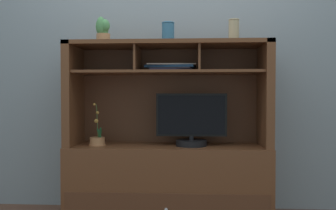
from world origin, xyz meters
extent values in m
cube|color=gray|center=(0.00, 0.26, 1.40)|extent=(6.00, 0.02, 2.80)
cube|color=brown|center=(0.00, 0.00, 0.28)|extent=(1.52, 0.45, 0.55)
cube|color=#57321E|center=(0.00, -0.23, 0.13)|extent=(1.46, 0.01, 0.22)
sphere|color=silver|center=(0.00, -0.24, 0.13)|extent=(0.02, 0.02, 0.02)
cube|color=brown|center=(-0.73, 0.00, 0.94)|extent=(0.06, 0.41, 0.78)
cube|color=brown|center=(0.73, 0.00, 0.94)|extent=(0.06, 0.41, 0.78)
cube|color=#57321E|center=(0.00, 0.19, 0.93)|extent=(1.46, 0.02, 0.75)
cube|color=brown|center=(0.00, 0.00, 1.32)|extent=(1.52, 0.41, 0.03)
cube|color=brown|center=(0.00, 0.00, 1.11)|extent=(1.40, 0.37, 0.02)
cube|color=brown|center=(-0.23, 0.00, 1.21)|extent=(0.02, 0.34, 0.19)
cube|color=brown|center=(0.23, 0.00, 1.21)|extent=(0.02, 0.34, 0.19)
cylinder|color=black|center=(0.18, -0.03, 0.57)|extent=(0.23, 0.23, 0.04)
cylinder|color=black|center=(0.18, -0.03, 0.61)|extent=(0.04, 0.04, 0.03)
cube|color=black|center=(0.18, -0.03, 0.79)|extent=(0.53, 0.03, 0.32)
cube|color=black|center=(0.18, -0.05, 0.79)|extent=(0.50, 0.00, 0.29)
cylinder|color=#B67A4D|center=(-0.54, -0.04, 0.58)|extent=(0.11, 0.11, 0.06)
cylinder|color=#B67A4D|center=(-0.54, -0.04, 0.56)|extent=(0.13, 0.13, 0.01)
cylinder|color=#4C6B38|center=(-0.54, -0.04, 0.74)|extent=(0.01, 0.03, 0.25)
sphere|color=gold|center=(-0.54, -0.05, 0.74)|extent=(0.03, 0.03, 0.03)
sphere|color=gold|center=(-0.53, -0.04, 0.80)|extent=(0.02, 0.02, 0.02)
sphere|color=gold|center=(-0.55, -0.06, 0.86)|extent=(0.02, 0.02, 0.02)
ellipsoid|color=#256036|center=(-0.52, -0.05, 0.64)|extent=(0.05, 0.06, 0.09)
ellipsoid|color=#256036|center=(-0.52, -0.03, 0.64)|extent=(0.05, 0.06, 0.10)
cube|color=#332D48|center=(0.01, 0.04, 1.13)|extent=(0.33, 0.23, 0.02)
cube|color=#332F3B|center=(0.03, 0.05, 1.14)|extent=(0.34, 0.26, 0.01)
cube|color=#2A5183|center=(0.02, 0.05, 1.16)|extent=(0.40, 0.23, 0.02)
cube|color=beige|center=(0.02, 0.04, 1.17)|extent=(0.38, 0.20, 0.01)
cylinder|color=#AA7A51|center=(-0.49, -0.01, 1.37)|extent=(0.10, 0.10, 0.07)
cylinder|color=#AA7A51|center=(-0.49, -0.01, 1.34)|extent=(0.12, 0.12, 0.01)
ellipsoid|color=#4C8F52|center=(-0.48, -0.02, 1.44)|extent=(0.04, 0.07, 0.11)
ellipsoid|color=#4C8F52|center=(-0.48, 0.01, 1.43)|extent=(0.05, 0.05, 0.08)
ellipsoid|color=#4C8F52|center=(-0.50, 0.00, 1.42)|extent=(0.05, 0.07, 0.07)
ellipsoid|color=#4C8F52|center=(-0.53, -0.01, 1.46)|extent=(0.05, 0.04, 0.11)
ellipsoid|color=#4C8F52|center=(-0.51, -0.04, 1.46)|extent=(0.07, 0.07, 0.14)
ellipsoid|color=#4C8F52|center=(-0.48, -0.03, 1.46)|extent=(0.08, 0.07, 0.10)
cylinder|color=#306489|center=(0.00, 0.01, 1.40)|extent=(0.09, 0.09, 0.14)
torus|color=#306489|center=(0.00, 0.01, 1.48)|extent=(0.10, 0.10, 0.01)
cylinder|color=tan|center=(0.49, -0.01, 1.41)|extent=(0.08, 0.08, 0.16)
torus|color=tan|center=(0.49, -0.01, 1.50)|extent=(0.08, 0.08, 0.01)
camera|label=1|loc=(0.16, -2.79, 0.94)|focal=39.22mm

